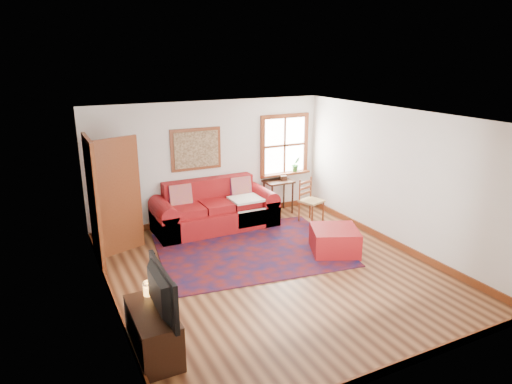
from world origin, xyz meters
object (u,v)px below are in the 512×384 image
red_ottoman (334,240)px  media_cabinet (153,332)px  side_table (278,186)px  ladder_back_chair (310,199)px  red_leather_sofa (215,212)px

red_ottoman → media_cabinet: bearing=-134.6°
side_table → media_cabinet: size_ratio=0.72×
red_ottoman → media_cabinet: (-3.59, -1.39, 0.05)m
ladder_back_chair → media_cabinet: (-4.04, -2.92, -0.21)m
side_table → media_cabinet: 5.27m
ladder_back_chair → red_ottoman: bearing=-106.7°
red_ottoman → red_leather_sofa: bearing=148.8°
red_ottoman → media_cabinet: media_cabinet is taller
red_leather_sofa → media_cabinet: 4.09m
red_leather_sofa → side_table: (1.59, 0.22, 0.29)m
red_ottoman → side_table: 2.35m
red_leather_sofa → side_table: size_ratio=3.34×
red_leather_sofa → media_cabinet: red_leather_sofa is taller
media_cabinet → ladder_back_chair: bearing=35.9°
ladder_back_chair → red_leather_sofa: bearing=163.5°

